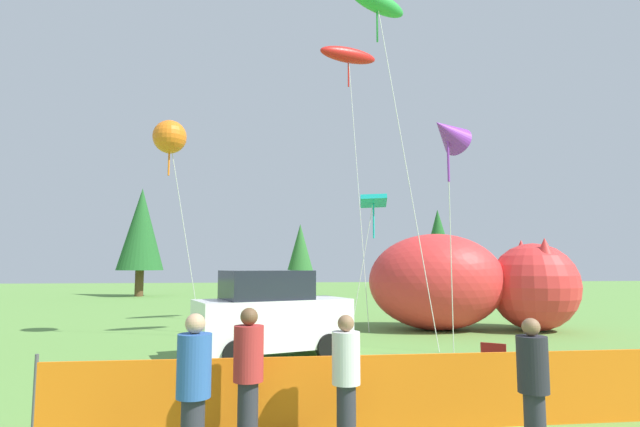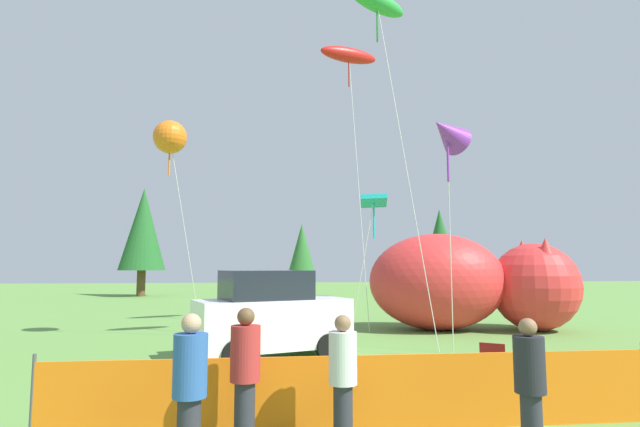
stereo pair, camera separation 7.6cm
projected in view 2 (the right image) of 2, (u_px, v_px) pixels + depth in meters
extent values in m
plane|color=#609342|center=(372.00, 385.00, 9.92)|extent=(120.00, 120.00, 0.00)
cube|color=white|center=(272.00, 323.00, 12.79)|extent=(4.19, 2.80, 1.23)
cube|color=#1E232D|center=(266.00, 285.00, 12.81)|extent=(2.50, 2.12, 0.74)
cylinder|color=black|center=(303.00, 338.00, 13.97)|extent=(0.70, 0.43, 0.66)
cylinder|color=black|center=(328.00, 347.00, 12.52)|extent=(0.70, 0.43, 0.66)
cylinder|color=black|center=(218.00, 344.00, 12.94)|extent=(0.70, 0.43, 0.66)
cylinder|color=black|center=(235.00, 354.00, 11.49)|extent=(0.70, 0.43, 0.66)
cube|color=maroon|center=(495.00, 365.00, 9.73)|extent=(0.70, 0.70, 0.03)
cube|color=maroon|center=(492.00, 355.00, 9.55)|extent=(0.40, 0.31, 0.45)
cylinder|color=#A5A5AD|center=(487.00, 373.00, 9.99)|extent=(0.02, 0.02, 0.44)
cylinder|color=#A5A5AD|center=(509.00, 376.00, 9.78)|extent=(0.02, 0.02, 0.44)
cylinder|color=#A5A5AD|center=(482.00, 377.00, 9.63)|extent=(0.02, 0.02, 0.44)
cylinder|color=#A5A5AD|center=(505.00, 380.00, 9.42)|extent=(0.02, 0.02, 0.44)
ellipsoid|color=red|center=(437.00, 282.00, 18.48)|extent=(5.53, 4.35, 3.54)
ellipsoid|color=yellow|center=(437.00, 303.00, 18.40)|extent=(3.61, 3.17, 1.60)
sphere|color=red|center=(535.00, 287.00, 18.27)|extent=(3.19, 3.19, 3.19)
cone|color=red|center=(522.00, 252.00, 19.19)|extent=(0.89, 0.89, 0.96)
cone|color=red|center=(546.00, 251.00, 17.61)|extent=(0.89, 0.89, 0.96)
cube|color=orange|center=(359.00, 393.00, 7.18)|extent=(8.93, 0.09, 1.07)
cylinder|color=#4C4C51|center=(32.00, 399.00, 6.69)|extent=(0.05, 0.05, 1.18)
cylinder|color=#2D2D38|center=(343.00, 416.00, 6.52)|extent=(0.26, 0.26, 0.82)
cylinder|color=silver|center=(343.00, 358.00, 6.59)|extent=(0.37, 0.37, 0.68)
sphere|color=#8C6647|center=(343.00, 323.00, 6.64)|extent=(0.22, 0.22, 0.22)
cylinder|color=#2D2D38|center=(532.00, 427.00, 6.07)|extent=(0.26, 0.26, 0.82)
cylinder|color=#26262D|center=(529.00, 364.00, 6.14)|extent=(0.37, 0.37, 0.68)
sphere|color=#8C6647|center=(528.00, 327.00, 6.19)|extent=(0.22, 0.22, 0.22)
cylinder|color=#2D59A5|center=(190.00, 365.00, 5.77)|extent=(0.40, 0.40, 0.72)
sphere|color=tan|center=(191.00, 323.00, 5.82)|extent=(0.23, 0.23, 0.23)
cylinder|color=#2D2D38|center=(244.00, 415.00, 6.49)|extent=(0.27, 0.27, 0.86)
cylinder|color=#B72D2D|center=(245.00, 353.00, 6.57)|extent=(0.39, 0.39, 0.72)
sphere|color=brown|center=(246.00, 317.00, 6.62)|extent=(0.23, 0.23, 0.23)
cylinder|color=silver|center=(186.00, 237.00, 16.64)|extent=(1.12, 0.81, 6.61)
sphere|color=orange|center=(170.00, 137.00, 16.53)|extent=(1.10, 1.10, 1.10)
cylinder|color=orange|center=(169.00, 158.00, 16.46)|extent=(0.06, 0.06, 1.20)
cylinder|color=silver|center=(406.00, 165.00, 14.68)|extent=(1.40, 1.11, 10.62)
ellipsoid|color=green|center=(377.00, 2.00, 15.68)|extent=(2.21, 1.61, 0.88)
cylinder|color=green|center=(377.00, 23.00, 15.60)|extent=(0.06, 0.06, 1.20)
cylinder|color=silver|center=(450.00, 245.00, 12.91)|extent=(0.22, 0.50, 5.82)
cone|color=purple|center=(447.00, 132.00, 12.97)|extent=(1.48, 1.36, 1.13)
cylinder|color=purple|center=(448.00, 159.00, 12.89)|extent=(0.06, 0.06, 1.20)
cylinder|color=silver|center=(359.00, 186.00, 18.80)|extent=(0.50, 1.22, 10.74)
ellipsoid|color=red|center=(349.00, 55.00, 19.92)|extent=(2.67, 1.67, 0.80)
cylinder|color=red|center=(349.00, 72.00, 19.85)|extent=(0.06, 0.06, 1.20)
cylinder|color=silver|center=(362.00, 267.00, 17.06)|extent=(0.85, 0.12, 4.60)
cube|color=#19B2B2|center=(374.00, 201.00, 17.30)|extent=(1.06, 1.07, 0.40)
cylinder|color=#19B2B2|center=(374.00, 221.00, 17.23)|extent=(0.06, 0.06, 1.20)
cylinder|color=brown|center=(441.00, 280.00, 49.54)|extent=(0.61, 0.61, 1.90)
cone|color=#236028|center=(440.00, 239.00, 49.96)|extent=(3.35, 3.35, 6.09)
cylinder|color=brown|center=(141.00, 283.00, 38.38)|extent=(0.64, 0.64, 2.00)
cone|color=#236028|center=(143.00, 229.00, 38.82)|extent=(3.51, 3.51, 6.39)
cylinder|color=brown|center=(302.00, 287.00, 39.33)|extent=(0.43, 0.43, 1.35)
cone|color=#2D6B2D|center=(302.00, 251.00, 39.62)|extent=(2.37, 2.37, 4.31)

